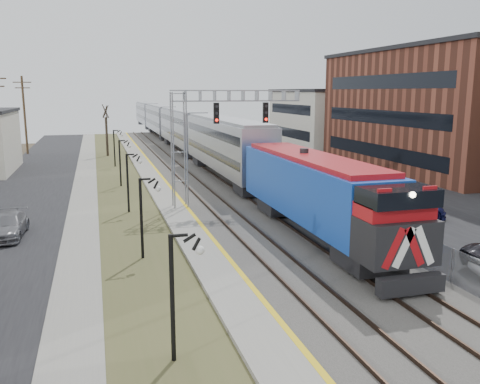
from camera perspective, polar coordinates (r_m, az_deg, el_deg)
name	(u,v)px	position (r m, az deg, el deg)	size (l,w,h in m)	color
street_west	(23,198)	(42.20, -23.20, -0.65)	(7.00, 120.00, 0.04)	black
sidewalk	(84,195)	(41.84, -17.09, -0.30)	(2.00, 120.00, 0.08)	gray
grass_median	(123,193)	(41.87, -12.99, -0.10)	(4.00, 120.00, 0.06)	#494B28
platform	(160,190)	(42.10, -8.92, 0.24)	(2.00, 120.00, 0.24)	gray
ballast_bed	(220,187)	(42.98, -2.29, 0.57)	(8.00, 120.00, 0.20)	#595651
parking_lot	(348,181)	(47.23, 12.00, 1.20)	(16.00, 120.00, 0.04)	black
platform_edge	(171,188)	(42.19, -7.74, 0.47)	(0.24, 120.00, 0.01)	gold
track_near	(196,186)	(42.53, -4.92, 0.66)	(1.58, 120.00, 0.15)	#2D2119
track_far	(237,184)	(43.32, -0.37, 0.90)	(1.58, 120.00, 0.15)	#2D2119
train	(178,128)	(72.98, -6.94, 7.13)	(3.00, 108.65, 5.33)	#1544AE
signal_gantry	(204,128)	(34.88, -4.09, 7.17)	(9.00, 1.07, 8.15)	gray
lampposts	(141,218)	(25.15, -11.07, -2.87)	(0.14, 62.14, 4.00)	black
fence	(267,177)	(44.02, 3.02, 1.74)	(0.04, 120.00, 1.60)	gray
bare_trees	(11,158)	(45.78, -24.32, 3.53)	(12.30, 42.30, 5.95)	#382D23
car_lot_d	(405,208)	(34.13, 18.07, -1.71)	(2.03, 5.00, 1.45)	navy
car_lot_e	(345,190)	(39.70, 11.74, 0.25)	(1.51, 3.76, 1.28)	slate
car_lot_f	(348,184)	(41.68, 12.04, 0.88)	(1.56, 4.48, 1.47)	#0D420F
car_street_b	(8,226)	(31.20, -24.64, -3.52)	(1.81, 4.44, 1.29)	slate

